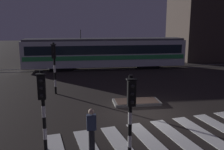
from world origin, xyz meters
name	(u,v)px	position (x,y,z in m)	size (l,w,h in m)	color
ground_plane	(145,114)	(0.00, 0.00, 0.00)	(120.00, 120.00, 0.00)	black
rail_near	(112,70)	(0.00, 13.11, 0.01)	(80.00, 0.12, 0.03)	#59595E
rail_far	(110,67)	(0.00, 14.54, 0.01)	(80.00, 0.12, 0.03)	#59595E
crosswalk_zebra	(165,140)	(0.00, -3.14, 0.01)	(10.25, 5.62, 0.02)	silver
traffic_island	(136,102)	(-0.04, 1.81, 0.09)	(2.83, 1.37, 0.18)	slate
traffic_light_corner_near_left	(43,99)	(-4.90, -3.35, 2.09)	(0.36, 0.42, 3.17)	black
traffic_light_kerb_mid_left	(131,105)	(-1.79, -4.39, 2.05)	(0.36, 0.42, 3.12)	black
traffic_light_corner_far_left	(54,61)	(-5.13, 4.58, 2.35)	(0.36, 0.42, 3.57)	black
tram	(105,52)	(-0.61, 13.82, 1.75)	(17.13, 2.58, 4.15)	silver
pedestrian_waiting_at_kerb	(92,130)	(-3.12, -3.59, 0.88)	(0.36, 0.24, 1.71)	black
building_backdrop	(223,7)	(16.37, 20.11, 6.94)	(13.06, 8.00, 13.89)	#382D28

